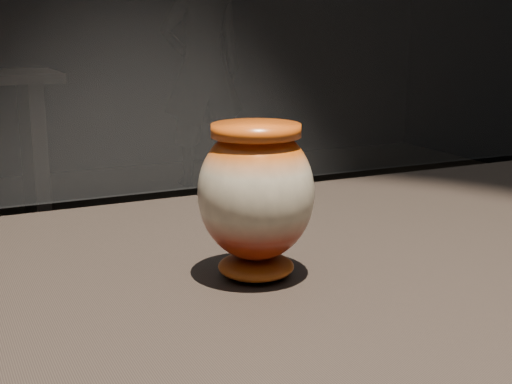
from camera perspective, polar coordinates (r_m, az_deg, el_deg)
main_vase at (r=0.76m, az=0.00°, el=-0.22°), size 0.13×0.13×0.17m
visitor at (r=5.17m, az=-4.27°, el=9.79°), size 0.63×0.44×1.67m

